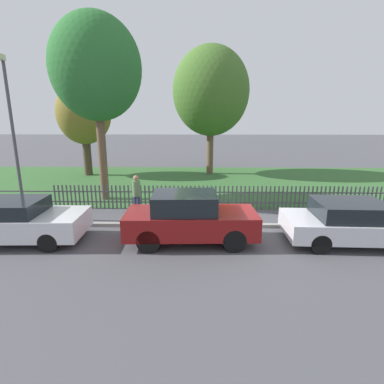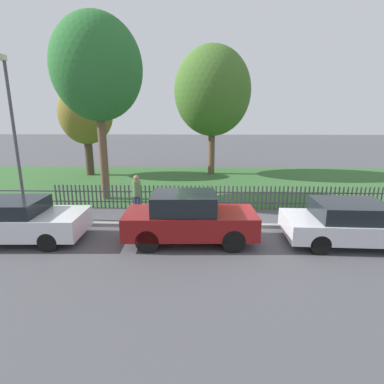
{
  "view_description": "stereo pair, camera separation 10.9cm",
  "coord_description": "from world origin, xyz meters",
  "px_view_note": "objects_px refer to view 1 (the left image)",
  "views": [
    {
      "loc": [
        -0.81,
        -9.9,
        3.76
      ],
      "look_at": [
        -1.05,
        0.78,
        1.1
      ],
      "focal_mm": 28.0,
      "sensor_mm": 36.0,
      "label": 1
    },
    {
      "loc": [
        -0.71,
        -9.9,
        3.76
      ],
      "look_at": [
        -1.05,
        0.78,
        1.1
      ],
      "focal_mm": 28.0,
      "sensor_mm": 36.0,
      "label": 2
    }
  ],
  "objects_px": {
    "tree_nearest_kerb": "(84,114)",
    "street_lamp": "(10,121)",
    "tree_mid_park": "(211,92)",
    "tree_behind_motorcycle": "(96,69)",
    "parked_car_navy_estate": "(354,222)",
    "pedestrian_near_fence": "(137,193)",
    "covered_motorcycle": "(198,202)",
    "parked_car_black_saloon": "(189,218)",
    "parked_car_silver_hatchback": "(16,221)"
  },
  "relations": [
    {
      "from": "tree_nearest_kerb",
      "to": "street_lamp",
      "type": "bearing_deg",
      "value": -85.09
    },
    {
      "from": "tree_mid_park",
      "to": "tree_behind_motorcycle",
      "type": "bearing_deg",
      "value": -127.63
    },
    {
      "from": "tree_mid_park",
      "to": "parked_car_navy_estate",
      "type": "bearing_deg",
      "value": -71.33
    },
    {
      "from": "pedestrian_near_fence",
      "to": "street_lamp",
      "type": "height_order",
      "value": "street_lamp"
    },
    {
      "from": "covered_motorcycle",
      "to": "pedestrian_near_fence",
      "type": "relative_size",
      "value": 1.21
    },
    {
      "from": "parked_car_black_saloon",
      "to": "covered_motorcycle",
      "type": "bearing_deg",
      "value": 82.1
    },
    {
      "from": "tree_nearest_kerb",
      "to": "parked_car_navy_estate",
      "type": "bearing_deg",
      "value": -42.21
    },
    {
      "from": "parked_car_navy_estate",
      "to": "tree_nearest_kerb",
      "type": "relative_size",
      "value": 0.71
    },
    {
      "from": "parked_car_silver_hatchback",
      "to": "covered_motorcycle",
      "type": "xyz_separation_m",
      "value": [
        5.6,
        2.5,
        -0.08
      ]
    },
    {
      "from": "street_lamp",
      "to": "parked_car_navy_estate",
      "type": "bearing_deg",
      "value": -9.44
    },
    {
      "from": "tree_nearest_kerb",
      "to": "tree_behind_motorcycle",
      "type": "xyz_separation_m",
      "value": [
        2.97,
        -6.04,
        1.83
      ]
    },
    {
      "from": "tree_nearest_kerb",
      "to": "tree_behind_motorcycle",
      "type": "relative_size",
      "value": 0.74
    },
    {
      "from": "parked_car_navy_estate",
      "to": "tree_behind_motorcycle",
      "type": "bearing_deg",
      "value": 153.28
    },
    {
      "from": "tree_nearest_kerb",
      "to": "pedestrian_near_fence",
      "type": "bearing_deg",
      "value": -59.47
    },
    {
      "from": "tree_mid_park",
      "to": "pedestrian_near_fence",
      "type": "distance_m",
      "value": 10.7
    },
    {
      "from": "street_lamp",
      "to": "tree_behind_motorcycle",
      "type": "bearing_deg",
      "value": 54.67
    },
    {
      "from": "tree_nearest_kerb",
      "to": "parked_car_black_saloon",
      "type": "bearing_deg",
      "value": -57.2
    },
    {
      "from": "pedestrian_near_fence",
      "to": "street_lamp",
      "type": "distance_m",
      "value": 5.06
    },
    {
      "from": "parked_car_navy_estate",
      "to": "tree_nearest_kerb",
      "type": "distance_m",
      "value": 16.72
    },
    {
      "from": "street_lamp",
      "to": "parked_car_black_saloon",
      "type": "bearing_deg",
      "value": -17.02
    },
    {
      "from": "pedestrian_near_fence",
      "to": "tree_behind_motorcycle",
      "type": "bearing_deg",
      "value": 178.12
    },
    {
      "from": "parked_car_silver_hatchback",
      "to": "street_lamp",
      "type": "bearing_deg",
      "value": 114.36
    },
    {
      "from": "covered_motorcycle",
      "to": "tree_mid_park",
      "type": "height_order",
      "value": "tree_mid_park"
    },
    {
      "from": "tree_behind_motorcycle",
      "to": "street_lamp",
      "type": "xyz_separation_m",
      "value": [
        -2.18,
        -3.08,
        -2.16
      ]
    },
    {
      "from": "parked_car_black_saloon",
      "to": "pedestrian_near_fence",
      "type": "relative_size",
      "value": 2.51
    },
    {
      "from": "tree_behind_motorcycle",
      "to": "parked_car_silver_hatchback",
      "type": "bearing_deg",
      "value": -103.27
    },
    {
      "from": "parked_car_navy_estate",
      "to": "pedestrian_near_fence",
      "type": "relative_size",
      "value": 2.66
    },
    {
      "from": "tree_nearest_kerb",
      "to": "tree_behind_motorcycle",
      "type": "height_order",
      "value": "tree_behind_motorcycle"
    },
    {
      "from": "parked_car_navy_estate",
      "to": "covered_motorcycle",
      "type": "distance_m",
      "value": 5.34
    },
    {
      "from": "parked_car_black_saloon",
      "to": "tree_mid_park",
      "type": "distance_m",
      "value": 12.69
    },
    {
      "from": "parked_car_silver_hatchback",
      "to": "tree_mid_park",
      "type": "xyz_separation_m",
      "value": [
        6.4,
        11.82,
        4.73
      ]
    },
    {
      "from": "covered_motorcycle",
      "to": "tree_behind_motorcycle",
      "type": "height_order",
      "value": "tree_behind_motorcycle"
    },
    {
      "from": "parked_car_black_saloon",
      "to": "pedestrian_near_fence",
      "type": "height_order",
      "value": "pedestrian_near_fence"
    },
    {
      "from": "parked_car_silver_hatchback",
      "to": "tree_behind_motorcycle",
      "type": "relative_size",
      "value": 0.51
    },
    {
      "from": "covered_motorcycle",
      "to": "tree_mid_park",
      "type": "xyz_separation_m",
      "value": [
        0.8,
        9.32,
        4.81
      ]
    },
    {
      "from": "covered_motorcycle",
      "to": "pedestrian_near_fence",
      "type": "distance_m",
      "value": 2.41
    },
    {
      "from": "covered_motorcycle",
      "to": "tree_mid_park",
      "type": "bearing_deg",
      "value": 88.5
    },
    {
      "from": "parked_car_navy_estate",
      "to": "tree_mid_park",
      "type": "distance_m",
      "value": 13.25
    },
    {
      "from": "tree_nearest_kerb",
      "to": "tree_behind_motorcycle",
      "type": "bearing_deg",
      "value": -63.83
    },
    {
      "from": "covered_motorcycle",
      "to": "parked_car_navy_estate",
      "type": "bearing_deg",
      "value": -23.36
    },
    {
      "from": "parked_car_silver_hatchback",
      "to": "parked_car_navy_estate",
      "type": "bearing_deg",
      "value": -1.51
    },
    {
      "from": "tree_behind_motorcycle",
      "to": "tree_nearest_kerb",
      "type": "bearing_deg",
      "value": 116.17
    },
    {
      "from": "parked_car_navy_estate",
      "to": "pedestrian_near_fence",
      "type": "xyz_separation_m",
      "value": [
        -7.15,
        2.56,
        0.24
      ]
    },
    {
      "from": "tree_nearest_kerb",
      "to": "pedestrian_near_fence",
      "type": "height_order",
      "value": "tree_nearest_kerb"
    },
    {
      "from": "parked_car_silver_hatchback",
      "to": "tree_behind_motorcycle",
      "type": "bearing_deg",
      "value": 74.66
    },
    {
      "from": "tree_mid_park",
      "to": "pedestrian_near_fence",
      "type": "bearing_deg",
      "value": -109.2
    },
    {
      "from": "pedestrian_near_fence",
      "to": "parked_car_silver_hatchback",
      "type": "bearing_deg",
      "value": -92.15
    },
    {
      "from": "parked_car_navy_estate",
      "to": "tree_behind_motorcycle",
      "type": "xyz_separation_m",
      "value": [
        -9.17,
        4.97,
        5.14
      ]
    },
    {
      "from": "tree_behind_motorcycle",
      "to": "tree_mid_park",
      "type": "bearing_deg",
      "value": 52.37
    },
    {
      "from": "parked_car_navy_estate",
      "to": "tree_mid_park",
      "type": "xyz_separation_m",
      "value": [
        -3.96,
        11.72,
        4.74
      ]
    }
  ]
}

